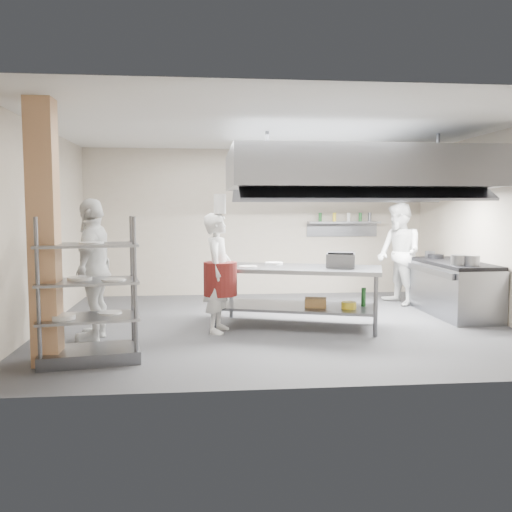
{
  "coord_description": "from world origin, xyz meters",
  "views": [
    {
      "loc": [
        -1.13,
        -8.18,
        1.78
      ],
      "look_at": [
        -0.3,
        0.2,
        1.05
      ],
      "focal_mm": 38.0,
      "sensor_mm": 36.0,
      "label": 1
    }
  ],
  "objects": [
    {
      "name": "floor",
      "position": [
        0.0,
        0.0,
        0.0
      ],
      "size": [
        7.0,
        7.0,
        0.0
      ],
      "primitive_type": "plane",
      "color": "#303032",
      "rests_on": "ground"
    },
    {
      "name": "ceiling",
      "position": [
        0.0,
        0.0,
        3.0
      ],
      "size": [
        7.0,
        7.0,
        0.0
      ],
      "primitive_type": "plane",
      "rotation": [
        3.14,
        0.0,
        0.0
      ],
      "color": "silver",
      "rests_on": "wall_back"
    },
    {
      "name": "wall_back",
      "position": [
        0.0,
        3.0,
        1.5
      ],
      "size": [
        7.0,
        0.0,
        7.0
      ],
      "primitive_type": "plane",
      "rotation": [
        1.57,
        0.0,
        0.0
      ],
      "color": "tan",
      "rests_on": "ground"
    },
    {
      "name": "wall_left",
      "position": [
        -3.5,
        0.0,
        1.5
      ],
      "size": [
        0.0,
        6.0,
        6.0
      ],
      "primitive_type": "plane",
      "rotation": [
        1.57,
        0.0,
        1.57
      ],
      "color": "tan",
      "rests_on": "ground"
    },
    {
      "name": "wall_right",
      "position": [
        3.5,
        0.0,
        1.5
      ],
      "size": [
        0.0,
        6.0,
        6.0
      ],
      "primitive_type": "plane",
      "rotation": [
        1.57,
        0.0,
        -1.57
      ],
      "color": "tan",
      "rests_on": "ground"
    },
    {
      "name": "column",
      "position": [
        -2.9,
        -1.9,
        1.5
      ],
      "size": [
        0.3,
        0.3,
        3.0
      ],
      "primitive_type": "cube",
      "color": "tan",
      "rests_on": "floor"
    },
    {
      "name": "exhaust_hood",
      "position": [
        1.3,
        0.4,
        2.4
      ],
      "size": [
        4.0,
        2.5,
        0.6
      ],
      "primitive_type": "cube",
      "color": "gray",
      "rests_on": "ceiling"
    },
    {
      "name": "hood_strip_a",
      "position": [
        0.4,
        0.4,
        2.08
      ],
      "size": [
        1.6,
        0.12,
        0.04
      ],
      "primitive_type": "cube",
      "color": "white",
      "rests_on": "exhaust_hood"
    },
    {
      "name": "hood_strip_b",
      "position": [
        2.2,
        0.4,
        2.08
      ],
      "size": [
        1.6,
        0.12,
        0.04
      ],
      "primitive_type": "cube",
      "color": "white",
      "rests_on": "exhaust_hood"
    },
    {
      "name": "wall_shelf",
      "position": [
        1.8,
        2.84,
        1.5
      ],
      "size": [
        1.5,
        0.28,
        0.04
      ],
      "primitive_type": "cube",
      "color": "gray",
      "rests_on": "wall_back"
    },
    {
      "name": "island",
      "position": [
        0.3,
        -0.17,
        0.46
      ],
      "size": [
        2.67,
        1.75,
        0.91
      ],
      "primitive_type": null,
      "rotation": [
        0.0,
        0.0,
        -0.32
      ],
      "color": "gray",
      "rests_on": "floor"
    },
    {
      "name": "island_worktop",
      "position": [
        0.3,
        -0.17,
        0.88
      ],
      "size": [
        2.67,
        1.75,
        0.06
      ],
      "primitive_type": "cube",
      "rotation": [
        0.0,
        0.0,
        -0.32
      ],
      "color": "gray",
      "rests_on": "island"
    },
    {
      "name": "island_undershelf",
      "position": [
        0.3,
        -0.17,
        0.3
      ],
      "size": [
        2.45,
        1.59,
        0.04
      ],
      "primitive_type": "cube",
      "rotation": [
        0.0,
        0.0,
        -0.32
      ],
      "color": "slate",
      "rests_on": "island"
    },
    {
      "name": "pass_rack",
      "position": [
        -2.45,
        -1.8,
        0.85
      ],
      "size": [
        1.23,
        0.85,
        1.7
      ],
      "primitive_type": null,
      "rotation": [
        0.0,
        0.0,
        0.18
      ],
      "color": "slate",
      "rests_on": "floor"
    },
    {
      "name": "cooking_range",
      "position": [
        3.08,
        0.5,
        0.42
      ],
      "size": [
        0.8,
        2.0,
        0.84
      ],
      "primitive_type": "cube",
      "color": "slate",
      "rests_on": "floor"
    },
    {
      "name": "range_top",
      "position": [
        3.08,
        0.5,
        0.87
      ],
      "size": [
        0.78,
        1.96,
        0.06
      ],
      "primitive_type": "cube",
      "color": "black",
      "rests_on": "cooking_range"
    },
    {
      "name": "chef_head",
      "position": [
        -0.9,
        -0.43,
        0.86
      ],
      "size": [
        0.55,
        0.71,
        1.72
      ],
      "primitive_type": "imported",
      "rotation": [
        0.0,
        0.0,
        1.32
      ],
      "color": "white",
      "rests_on": "floor"
    },
    {
      "name": "chef_line",
      "position": [
        2.5,
        1.5,
        0.95
      ],
      "size": [
        0.9,
        1.05,
        1.89
      ],
      "primitive_type": "imported",
      "rotation": [
        0.0,
        0.0,
        -1.36
      ],
      "color": "silver",
      "rests_on": "floor"
    },
    {
      "name": "chef_plating",
      "position": [
        -2.6,
        -0.7,
        0.96
      ],
      "size": [
        0.59,
        1.17,
        1.92
      ],
      "primitive_type": "imported",
      "rotation": [
        0.0,
        0.0,
        -1.68
      ],
      "color": "silver",
      "rests_on": "floor"
    },
    {
      "name": "griddle",
      "position": [
        0.93,
        -0.3,
        1.01
      ],
      "size": [
        0.5,
        0.43,
        0.2
      ],
      "primitive_type": "cube",
      "rotation": [
        0.0,
        0.0,
        -0.29
      ],
      "color": "slate",
      "rests_on": "island_worktop"
    },
    {
      "name": "wicker_basket",
      "position": [
        0.55,
        -0.33,
        0.39
      ],
      "size": [
        0.36,
        0.29,
        0.14
      ],
      "primitive_type": "cube",
      "rotation": [
        0.0,
        0.0,
        -0.25
      ],
      "color": "olive",
      "rests_on": "island_undershelf"
    },
    {
      "name": "stockpot",
      "position": [
        2.86,
        -0.12,
        0.98
      ],
      "size": [
        0.24,
        0.24,
        0.16
      ],
      "primitive_type": "cylinder",
      "color": "gray",
      "rests_on": "range_top"
    },
    {
      "name": "plate_stack",
      "position": [
        -2.45,
        -1.8,
        0.55
      ],
      "size": [
        0.28,
        0.28,
        0.05
      ],
      "primitive_type": "cylinder",
      "color": "white",
      "rests_on": "pass_rack"
    }
  ]
}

